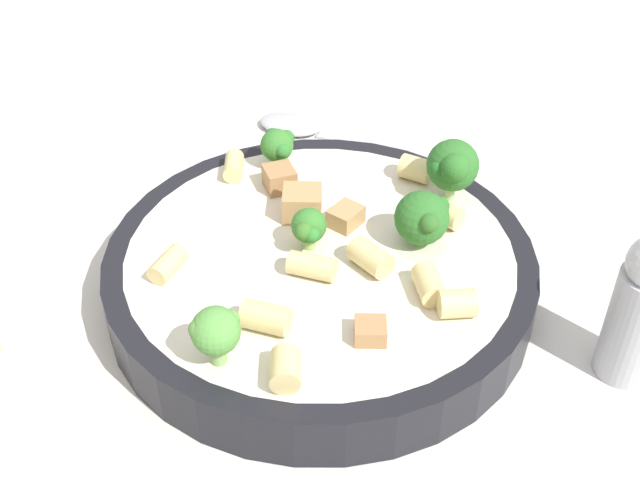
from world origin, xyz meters
The scene contains 22 objects.
ground_plane centered at (0.00, 0.00, 0.00)m, with size 2.00×2.00×0.00m, color beige.
pasta_bowl centered at (0.00, 0.00, 0.02)m, with size 0.28×0.28×0.04m.
broccoli_floret_0 centered at (-0.01, 0.00, 0.05)m, with size 0.03×0.02×0.03m.
broccoli_floret_1 centered at (0.02, -0.11, 0.06)m, with size 0.03×0.03×0.04m.
broccoli_floret_2 centered at (0.04, 0.05, 0.06)m, with size 0.04×0.04×0.04m.
broccoli_floret_3 centered at (-0.09, 0.06, 0.05)m, with size 0.03×0.03×0.03m.
broccoli_floret_4 centered at (0.03, 0.10, 0.06)m, with size 0.04×0.04×0.05m.
rigatoni_0 centered at (-0.11, 0.03, 0.04)m, with size 0.01×0.01×0.03m, color #E0C67F.
rigatoni_1 centered at (0.03, 0.01, 0.04)m, with size 0.02×0.02×0.03m, color #E0C67F.
rigatoni_2 centered at (0.05, -0.10, 0.04)m, with size 0.02×0.02×0.02m, color #E0C67F.
rigatoni_3 centered at (0.04, 0.08, 0.04)m, with size 0.02×0.02×0.03m, color #E0C67F.
rigatoni_4 centered at (0.00, 0.11, 0.05)m, with size 0.02×0.02×0.02m, color #E0C67F.
rigatoni_5 centered at (0.10, 0.01, 0.04)m, with size 0.02×0.02×0.02m, color #E0C67F.
rigatoni_6 centered at (0.08, 0.01, 0.04)m, with size 0.02×0.02×0.03m, color #E0C67F.
rigatoni_7 centered at (0.02, -0.07, 0.04)m, with size 0.02×0.02×0.03m, color #E0C67F.
rigatoni_8 centered at (-0.06, -0.08, 0.04)m, with size 0.01×0.01×0.03m, color #E0C67F.
rigatoni_9 centered at (0.01, -0.02, 0.04)m, with size 0.01×0.01×0.03m, color #E0C67F.
chicken_chunk_0 centered at (0.07, -0.04, 0.04)m, with size 0.02×0.02×0.01m, color #A87A4C.
chicken_chunk_1 centered at (-0.07, 0.04, 0.04)m, with size 0.02×0.02×0.02m, color #A87A4C.
chicken_chunk_2 centered at (-0.01, 0.03, 0.04)m, with size 0.02×0.02×0.01m, color tan.
chicken_chunk_3 centered at (-0.04, 0.02, 0.05)m, with size 0.03×0.02×0.02m, color tan.
spoon centered at (-0.14, 0.16, 0.00)m, with size 0.17×0.07×0.01m.
Camera 1 is at (0.25, -0.31, 0.36)m, focal length 45.00 mm.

